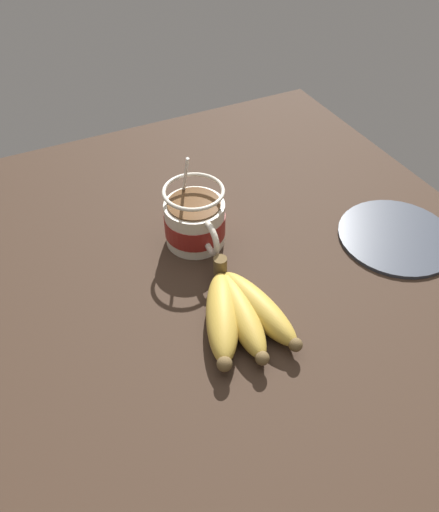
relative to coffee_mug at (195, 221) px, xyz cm
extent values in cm
cube|color=#332319|center=(6.71, -0.88, -5.38)|extent=(91.38, 91.38, 2.79)
cylinder|color=beige|center=(-0.13, 0.00, -0.37)|extent=(9.42, 9.42, 7.24)
cylinder|color=maroon|center=(-0.13, 0.00, -0.59)|extent=(9.62, 9.62, 3.40)
torus|color=beige|center=(5.52, 0.00, 0.87)|extent=(5.56, 0.90, 5.56)
cylinder|color=brown|center=(-0.13, 0.00, 3.35)|extent=(8.22, 8.22, 0.40)
torus|color=beige|center=(-0.13, 0.00, 5.72)|extent=(9.42, 9.42, 0.60)
cylinder|color=silver|center=(-3.96, 0.00, 3.99)|extent=(4.84, 0.50, 13.12)
ellipsoid|color=silver|center=(-1.78, 0.00, -2.49)|extent=(3.00, 2.00, 0.80)
cylinder|color=brown|center=(9.62, -0.32, -1.08)|extent=(2.00, 2.00, 3.00)
ellipsoid|color=#B79338|center=(17.50, -3.85, -1.79)|extent=(15.73, 10.25, 4.40)
sphere|color=brown|center=(24.47, -6.96, -1.79)|extent=(1.98, 1.98, 1.98)
ellipsoid|color=#B79338|center=(18.14, -1.39, -1.94)|extent=(15.57, 5.96, 4.10)
sphere|color=brown|center=(25.67, -2.34, -1.94)|extent=(1.85, 1.85, 1.85)
ellipsoid|color=#B79338|center=(18.18, 1.15, -1.93)|extent=(15.84, 6.66, 4.11)
sphere|color=brown|center=(25.75, 2.46, -1.93)|extent=(1.85, 1.85, 1.85)
cylinder|color=#333842|center=(13.66, 29.54, -3.69)|extent=(18.73, 18.73, 0.60)
camera|label=1|loc=(55.59, -22.76, 49.92)|focal=35.00mm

